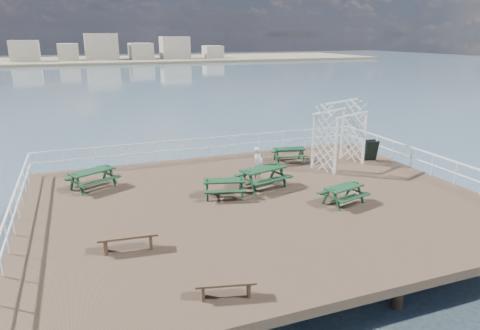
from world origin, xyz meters
name	(u,v)px	position (x,y,z in m)	size (l,w,h in m)	color
ground	(259,204)	(0.00, 0.00, -0.15)	(18.00, 14.00, 0.30)	brown
sea_backdrop	(135,56)	(12.54, 134.07, -0.51)	(300.00, 300.00, 9.20)	#405B6C
railing	(235,163)	(-0.07, 2.57, 0.87)	(17.77, 13.76, 1.10)	white
picnic_table_a	(93,175)	(-6.16, 3.87, 0.59)	(2.37, 2.22, 0.92)	#143720
picnic_table_b	(263,173)	(0.81, 1.40, 0.63)	(2.38, 2.10, 0.99)	#143720
picnic_table_c	(289,152)	(3.67, 4.56, 0.51)	(1.85, 1.59, 0.80)	#143720
picnic_table_d	(224,185)	(-1.16, 0.90, 0.52)	(1.97, 1.74, 0.82)	#143720
picnic_table_e	(344,191)	(3.02, -1.45, 0.51)	(1.94, 1.71, 0.80)	#143720
flat_bench_near	(128,239)	(-5.40, -2.40, 0.39)	(1.83, 0.59, 0.52)	brown
flat_bench_far	(226,285)	(-3.38, -5.80, 0.33)	(1.59, 0.71, 0.44)	brown
trellis_arbor	(339,138)	(5.62, 2.96, 1.48)	(3.01, 2.32, 3.32)	white
sandwich_board	(371,151)	(7.80, 3.21, 0.54)	(0.74, 0.60, 1.10)	black
person	(258,165)	(0.87, 2.16, 0.80)	(0.59, 0.38, 1.61)	silver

